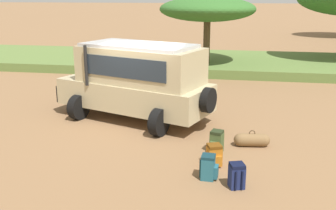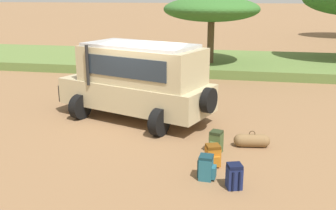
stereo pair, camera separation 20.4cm
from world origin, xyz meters
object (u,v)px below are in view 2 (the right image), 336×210
(safari_vehicle, at_px, (138,80))
(duffel_bag_low_black_case, at_px, (252,140))
(acacia_tree_far_left, at_px, (212,9))
(backpack_near_rear_wheel, at_px, (234,176))
(backpack_cluster_center, at_px, (213,156))
(backpack_outermost, at_px, (216,142))
(backpack_beside_front_wheel, at_px, (206,168))

(safari_vehicle, height_order, duffel_bag_low_black_case, safari_vehicle)
(safari_vehicle, xyz_separation_m, acacia_tree_far_left, (1.49, 8.63, 1.85))
(backpack_near_rear_wheel, bearing_deg, backpack_cluster_center, 117.21)
(backpack_cluster_center, relative_size, backpack_outermost, 0.90)
(acacia_tree_far_left, bearing_deg, backpack_near_rear_wheel, -82.40)
(safari_vehicle, relative_size, backpack_outermost, 9.44)
(backpack_near_rear_wheel, relative_size, acacia_tree_far_left, 0.11)
(backpack_beside_front_wheel, height_order, backpack_near_rear_wheel, backpack_beside_front_wheel)
(safari_vehicle, bearing_deg, backpack_near_rear_wheel, -52.54)
(backpack_outermost, bearing_deg, duffel_bag_low_black_case, 32.64)
(safari_vehicle, bearing_deg, duffel_bag_low_black_case, -26.12)
(backpack_beside_front_wheel, xyz_separation_m, backpack_outermost, (0.08, 1.54, 0.01))
(backpack_cluster_center, relative_size, backpack_near_rear_wheel, 0.95)
(backpack_cluster_center, relative_size, acacia_tree_far_left, 0.10)
(acacia_tree_far_left, bearing_deg, backpack_beside_front_wheel, -84.96)
(backpack_near_rear_wheel, height_order, duffel_bag_low_black_case, backpack_near_rear_wheel)
(safari_vehicle, relative_size, backpack_cluster_center, 10.54)
(backpack_outermost, height_order, duffel_bag_low_black_case, backpack_outermost)
(backpack_near_rear_wheel, bearing_deg, backpack_outermost, 105.84)
(acacia_tree_far_left, bearing_deg, backpack_cluster_center, -84.27)
(duffel_bag_low_black_case, bearing_deg, backpack_beside_front_wheel, -114.96)
(backpack_near_rear_wheel, bearing_deg, duffel_bag_low_black_case, 81.03)
(backpack_beside_front_wheel, distance_m, duffel_bag_low_black_case, 2.34)
(backpack_outermost, distance_m, duffel_bag_low_black_case, 1.08)
(backpack_beside_front_wheel, xyz_separation_m, duffel_bag_low_black_case, (0.99, 2.12, -0.09))
(safari_vehicle, xyz_separation_m, backpack_near_rear_wheel, (3.19, -4.17, -1.03))
(backpack_beside_front_wheel, distance_m, acacia_tree_far_left, 12.87)
(backpack_beside_front_wheel, relative_size, duffel_bag_low_black_case, 0.58)
(safari_vehicle, distance_m, backpack_cluster_center, 4.25)
(backpack_beside_front_wheel, height_order, acacia_tree_far_left, acacia_tree_far_left)
(backpack_near_rear_wheel, xyz_separation_m, backpack_outermost, (-0.52, 1.84, 0.02))
(backpack_beside_front_wheel, distance_m, backpack_cluster_center, 0.73)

